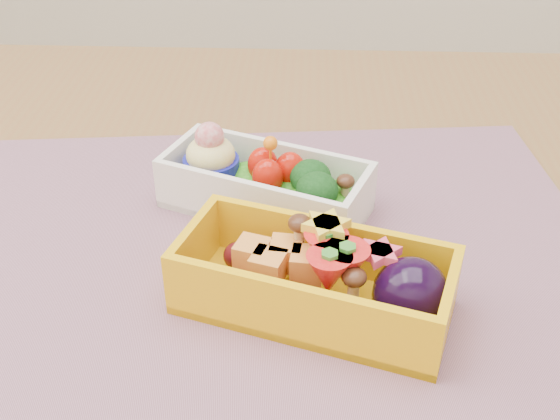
{
  "coord_description": "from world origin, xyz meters",
  "views": [
    {
      "loc": [
        -0.02,
        -0.48,
        1.09
      ],
      "look_at": [
        -0.04,
        -0.03,
        0.79
      ],
      "focal_mm": 45.19,
      "sensor_mm": 36.0,
      "label": 1
    }
  ],
  "objects_px": {
    "placemat": "(270,254)",
    "bento_yellow": "(320,279)",
    "table": "(327,317)",
    "bento_white": "(264,184)"
  },
  "relations": [
    {
      "from": "placemat",
      "to": "bento_yellow",
      "type": "height_order",
      "value": "bento_yellow"
    },
    {
      "from": "table",
      "to": "bento_yellow",
      "type": "bearing_deg",
      "value": -96.26
    },
    {
      "from": "table",
      "to": "placemat",
      "type": "bearing_deg",
      "value": -141.36
    },
    {
      "from": "table",
      "to": "bento_yellow",
      "type": "height_order",
      "value": "bento_yellow"
    },
    {
      "from": "table",
      "to": "bento_yellow",
      "type": "distance_m",
      "value": 0.16
    },
    {
      "from": "placemat",
      "to": "bento_white",
      "type": "relative_size",
      "value": 2.8
    },
    {
      "from": "placemat",
      "to": "bento_yellow",
      "type": "bearing_deg",
      "value": -59.24
    },
    {
      "from": "bento_white",
      "to": "bento_yellow",
      "type": "xyz_separation_m",
      "value": [
        0.05,
        -0.13,
        0.0
      ]
    },
    {
      "from": "placemat",
      "to": "bento_yellow",
      "type": "xyz_separation_m",
      "value": [
        0.04,
        -0.06,
        0.03
      ]
    },
    {
      "from": "placemat",
      "to": "bento_yellow",
      "type": "distance_m",
      "value": 0.08
    }
  ]
}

